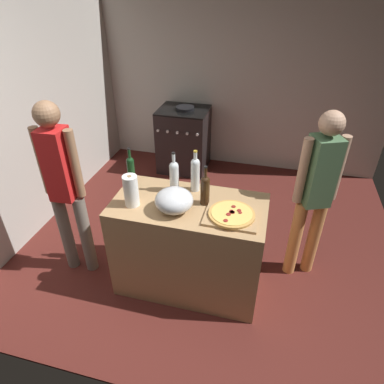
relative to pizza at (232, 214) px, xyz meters
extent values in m
cube|color=#511E19|center=(-0.41, 0.94, -0.93)|extent=(4.14, 3.80, 0.02)
cube|color=#BCB7AD|center=(-0.41, 2.59, 0.38)|extent=(4.14, 0.10, 2.60)
cube|color=#BCB7AD|center=(-2.23, 0.94, 0.38)|extent=(0.10, 3.80, 2.60)
cube|color=tan|center=(-0.35, 0.09, -0.47)|extent=(1.24, 0.64, 0.89)
cube|color=tan|center=(0.00, 0.00, -0.02)|extent=(0.40, 0.32, 0.02)
cylinder|color=tan|center=(0.00, 0.00, 0.00)|extent=(0.35, 0.35, 0.02)
cylinder|color=#EAC660|center=(0.00, 0.00, 0.01)|extent=(0.31, 0.31, 0.00)
cylinder|color=maroon|center=(0.01, 0.00, 0.01)|extent=(0.02, 0.02, 0.01)
cylinder|color=maroon|center=(0.01, 0.01, 0.01)|extent=(0.03, 0.03, 0.01)
cylinder|color=maroon|center=(-0.02, -0.03, 0.01)|extent=(0.04, 0.04, 0.01)
cylinder|color=maroon|center=(0.05, 0.04, 0.01)|extent=(0.03, 0.03, 0.01)
cylinder|color=maroon|center=(0.00, 0.00, 0.01)|extent=(0.04, 0.04, 0.01)
cylinder|color=maroon|center=(0.01, 0.00, 0.01)|extent=(0.03, 0.03, 0.01)
cylinder|color=maroon|center=(-0.03, -0.11, 0.01)|extent=(0.03, 0.03, 0.01)
cylinder|color=maroon|center=(0.00, 0.02, 0.01)|extent=(0.03, 0.03, 0.01)
cylinder|color=maroon|center=(0.00, 0.08, 0.01)|extent=(0.03, 0.03, 0.01)
cylinder|color=maroon|center=(0.00, 0.00, 0.01)|extent=(0.02, 0.02, 0.01)
cylinder|color=maroon|center=(0.06, 0.01, 0.01)|extent=(0.03, 0.03, 0.01)
cylinder|color=#B2B2B7|center=(-0.44, -0.02, -0.03)|extent=(0.12, 0.12, 0.01)
ellipsoid|color=silver|center=(-0.44, -0.02, 0.06)|extent=(0.30, 0.30, 0.18)
cylinder|color=white|center=(-0.79, -0.03, 0.10)|extent=(0.12, 0.12, 0.26)
cylinder|color=#997551|center=(-0.79, -0.03, 0.10)|extent=(0.03, 0.03, 0.26)
cylinder|color=#143819|center=(-0.90, 0.23, 0.09)|extent=(0.06, 0.06, 0.24)
sphere|color=#143819|center=(-0.90, 0.23, 0.21)|extent=(0.06, 0.06, 0.06)
cylinder|color=#143819|center=(-0.90, 0.23, 0.27)|extent=(0.02, 0.02, 0.08)
cylinder|color=black|center=(-0.90, 0.23, 0.32)|extent=(0.03, 0.03, 0.01)
cylinder|color=silver|center=(-0.36, 0.30, 0.10)|extent=(0.07, 0.07, 0.26)
sphere|color=silver|center=(-0.36, 0.30, 0.23)|extent=(0.07, 0.07, 0.07)
cylinder|color=silver|center=(-0.36, 0.30, 0.29)|extent=(0.03, 0.03, 0.07)
cylinder|color=gold|center=(-0.36, 0.30, 0.33)|extent=(0.03, 0.03, 0.01)
cylinder|color=#331E0F|center=(-0.23, 0.13, 0.07)|extent=(0.07, 0.07, 0.21)
sphere|color=#331E0F|center=(-0.23, 0.13, 0.18)|extent=(0.07, 0.07, 0.07)
cylinder|color=#331E0F|center=(-0.23, 0.13, 0.25)|extent=(0.03, 0.03, 0.09)
cylinder|color=black|center=(-0.23, 0.13, 0.30)|extent=(0.03, 0.03, 0.01)
cylinder|color=silver|center=(-0.52, 0.25, 0.08)|extent=(0.08, 0.08, 0.23)
sphere|color=silver|center=(-0.52, 0.25, 0.20)|extent=(0.08, 0.08, 0.08)
cylinder|color=silver|center=(-0.52, 0.25, 0.27)|extent=(0.03, 0.03, 0.09)
cylinder|color=black|center=(-0.52, 0.25, 0.32)|extent=(0.03, 0.03, 0.01)
cube|color=black|center=(-0.99, 2.19, -0.48)|extent=(0.67, 0.57, 0.87)
cube|color=black|center=(-0.99, 2.19, -0.03)|extent=(0.67, 0.57, 0.02)
cylinder|color=silver|center=(-1.26, 1.89, -0.24)|extent=(0.04, 0.02, 0.04)
cylinder|color=silver|center=(-1.13, 1.89, -0.24)|extent=(0.04, 0.02, 0.04)
cylinder|color=silver|center=(-0.99, 1.89, -0.24)|extent=(0.04, 0.02, 0.04)
cylinder|color=silver|center=(-0.86, 1.89, -0.24)|extent=(0.04, 0.02, 0.04)
cylinder|color=silver|center=(-0.73, 1.89, -0.24)|extent=(0.04, 0.02, 0.04)
cylinder|color=black|center=(-0.96, 2.18, 0.00)|extent=(0.24, 0.24, 0.04)
cylinder|color=slate|center=(-1.52, 0.01, -0.50)|extent=(0.11, 0.11, 0.82)
cylinder|color=slate|center=(-1.32, 0.02, -0.50)|extent=(0.11, 0.11, 0.82)
cube|color=red|center=(-1.42, 0.02, 0.22)|extent=(0.21, 0.21, 0.62)
cylinder|color=#936B4C|center=(-1.56, 0.01, 0.23)|extent=(0.08, 0.08, 0.59)
cylinder|color=#936B4C|center=(-1.28, 0.02, 0.23)|extent=(0.08, 0.08, 0.59)
sphere|color=#936B4C|center=(-1.42, 0.02, 0.64)|extent=(0.20, 0.20, 0.20)
cylinder|color=#D88C4C|center=(0.71, 0.53, -0.52)|extent=(0.11, 0.11, 0.80)
cylinder|color=#D88C4C|center=(0.54, 0.46, -0.52)|extent=(0.11, 0.11, 0.80)
cube|color=#4C724C|center=(0.63, 0.50, 0.18)|extent=(0.27, 0.27, 0.60)
cylinder|color=tan|center=(0.77, 0.56, 0.19)|extent=(0.08, 0.08, 0.57)
cylinder|color=tan|center=(0.49, 0.44, 0.19)|extent=(0.08, 0.08, 0.57)
sphere|color=tan|center=(0.63, 0.50, 0.59)|extent=(0.19, 0.19, 0.19)
camera|label=1|loc=(0.22, -2.02, 1.51)|focal=31.37mm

